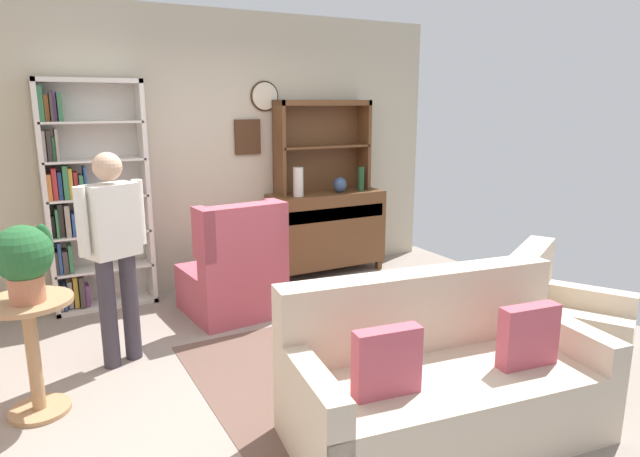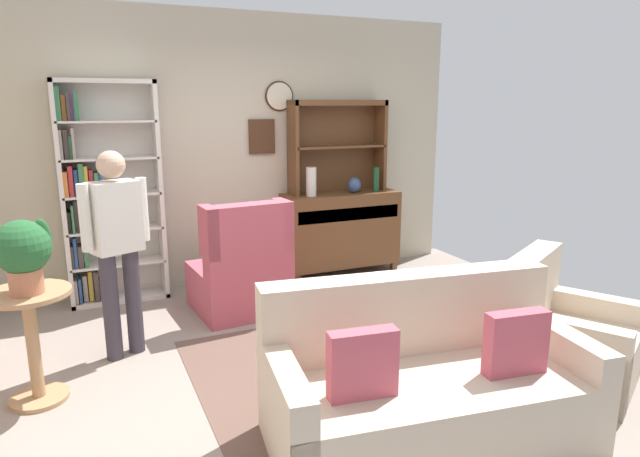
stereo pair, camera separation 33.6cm
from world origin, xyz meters
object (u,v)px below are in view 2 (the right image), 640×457
Objects in this scene: vase_round at (354,185)px; armchair_floral at (566,340)px; bottle_wine at (376,179)px; potted_plant_large at (23,251)px; couch_floral at (425,387)px; wingback_chair at (242,272)px; plant_stand at (32,334)px; sideboard at (341,229)px; vase_tall at (311,182)px; book_stack at (391,319)px; coffee_table at (372,331)px; sideboard_hutch at (337,134)px; bookshelf at (103,197)px; person_reading at (117,240)px.

vase_round reaches higher than armchair_floral.
bottle_wine is 0.59× the size of potted_plant_large.
couch_floral is 2.52m from potted_plant_large.
plant_stand is (-1.64, -0.96, 0.07)m from wingback_chair.
vase_tall is at bearing -168.37° from sideboard.
coffee_table is at bearing 138.48° from book_stack.
sideboard_hutch reaches higher than coffee_table.
bookshelf is at bearing 178.04° from sideboard.
vase_round is 3.58m from plant_stand.
armchair_floral is at bearing -83.28° from sideboard.
potted_plant_large is at bearing -147.33° from vase_tall.
armchair_floral is at bearing -18.59° from potted_plant_large.
plant_stand is 2.32m from book_stack.
armchair_floral is at bearing -91.07° from bottle_wine.
person_reading reaches higher than couch_floral.
coffee_table is at bearing -110.99° from sideboard.
sideboard is 1.56m from wingback_chair.
plant_stand is 3.46× the size of book_stack.
sideboard is 2.53m from book_stack.
bookshelf reaches higher than couch_floral.
bookshelf is at bearing 175.44° from vase_tall.
couch_floral is 2.55× the size of plant_stand.
sideboard reaches higher than couch_floral.
potted_plant_large is (-2.99, -1.75, 0.51)m from sideboard.
potted_plant_large is 0.77m from person_reading.
wingback_chair is 1.31× the size of coffee_table.
wingback_chair is 1.41× the size of plant_stand.
potted_plant_large is 0.58× the size of coffee_table.
bottle_wine is (0.39, -0.20, -0.50)m from sideboard_hutch.
sideboard_hutch is at bearing 32.08° from wingback_chair.
coffee_table is at bearing -114.35° from vase_round.
couch_floral is 2.37× the size of coffee_table.
wingback_chair is at bearing -147.92° from sideboard_hutch.
bookshelf is 2.50m from sideboard.
person_reading is at bearing 42.46° from potted_plant_large.
couch_floral is 0.68m from book_stack.
couch_floral is at bearing -100.64° from vase_tall.
couch_floral is at bearing -106.70° from sideboard_hutch.
person_reading reaches higher than potted_plant_large.
person_reading is (-1.06, -0.49, 0.52)m from wingback_chair.
couch_floral is 0.73m from coffee_table.
vase_tall is 0.39× the size of coffee_table.
armchair_floral is 2.27× the size of potted_plant_large.
bookshelf is 1.35× the size of person_reading.
sideboard_hutch reaches higher than sideboard.
potted_plant_large is at bearing -153.86° from bottle_wine.
plant_stand is (-2.62, -1.62, -0.62)m from vase_tall.
armchair_floral is at bearing -51.33° from wingback_chair.
vase_round reaches higher than plant_stand.
vase_tall reaches higher than plant_stand.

